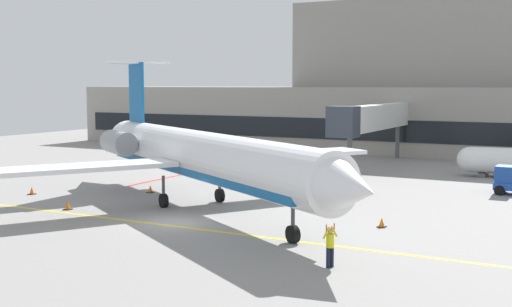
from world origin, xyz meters
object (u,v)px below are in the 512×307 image
object	(u,v)px
fuel_tank	(504,161)
marshaller	(330,245)
baggage_tug	(512,181)
pushback_tractor	(280,162)
regional_jet	(197,155)

from	to	relation	value
fuel_tank	marshaller	distance (m)	32.88
baggage_tug	marshaller	size ratio (longest dim) A/B	1.62
baggage_tug	fuel_tank	bearing A→B (deg)	100.99
baggage_tug	pushback_tractor	size ratio (longest dim) A/B	0.69
fuel_tank	marshaller	world-z (taller)	fuel_tank
baggage_tug	pushback_tractor	distance (m)	20.27
pushback_tractor	marshaller	xyz separation A→B (m)	(15.63, -26.91, 0.02)
marshaller	fuel_tank	bearing A→B (deg)	85.23
baggage_tug	pushback_tractor	bearing A→B (deg)	171.77
pushback_tractor	regional_jet	bearing A→B (deg)	-81.01
regional_jet	fuel_tank	bearing A→B (deg)	56.57
marshaller	regional_jet	bearing A→B (deg)	144.38
regional_jet	fuel_tank	size ratio (longest dim) A/B	3.98
baggage_tug	pushback_tractor	world-z (taller)	pushback_tractor
regional_jet	pushback_tractor	bearing A→B (deg)	98.99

